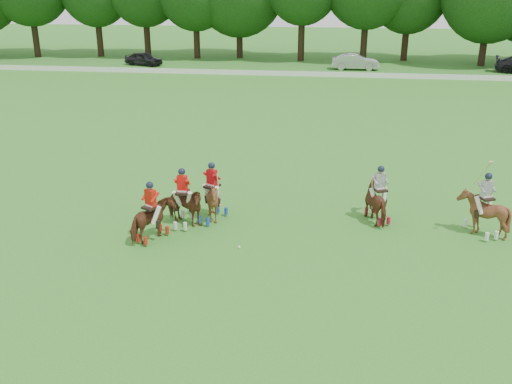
# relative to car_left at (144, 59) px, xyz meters

# --- Properties ---
(ground) EXTENTS (180.00, 180.00, 0.00)m
(ground) POSITION_rel_car_left_xyz_m (15.87, -42.50, -0.68)
(ground) COLOR #2B7120
(ground) RESTS_ON ground
(boundary_rail) EXTENTS (120.00, 0.10, 0.44)m
(boundary_rail) POSITION_rel_car_left_xyz_m (15.87, -4.50, -0.46)
(boundary_rail) COLOR white
(boundary_rail) RESTS_ON ground
(car_left) EXTENTS (4.28, 2.76, 1.36)m
(car_left) POSITION_rel_car_left_xyz_m (0.00, 0.00, 0.00)
(car_left) COLOR black
(car_left) RESTS_ON ground
(car_mid) EXTENTS (4.59, 1.63, 1.51)m
(car_mid) POSITION_rel_car_left_xyz_m (21.52, 0.00, 0.08)
(car_mid) COLOR #AAAAB0
(car_mid) RESTS_ON ground
(polo_red_a) EXTENTS (1.51, 1.90, 2.19)m
(polo_red_a) POSITION_rel_car_left_xyz_m (13.29, -39.87, 0.10)
(polo_red_a) COLOR #4B2214
(polo_red_a) RESTS_ON ground
(polo_red_b) EXTENTS (1.53, 1.31, 2.25)m
(polo_red_b) POSITION_rel_car_left_xyz_m (14.07, -38.50, 0.12)
(polo_red_b) COLOR #4B2214
(polo_red_b) RESTS_ON ground
(polo_red_c) EXTENTS (1.81, 1.89, 2.33)m
(polo_red_c) POSITION_rel_car_left_xyz_m (15.06, -37.92, 0.16)
(polo_red_c) COLOR #4B2214
(polo_red_c) RESTS_ON ground
(polo_stripe_a) EXTENTS (1.46, 1.94, 2.21)m
(polo_stripe_a) POSITION_rel_car_left_xyz_m (21.28, -37.13, 0.11)
(polo_stripe_a) COLOR #4B2214
(polo_stripe_a) RESTS_ON ground
(polo_stripe_b) EXTENTS (1.84, 1.92, 2.89)m
(polo_stripe_b) POSITION_rel_car_left_xyz_m (24.91, -37.87, 0.17)
(polo_stripe_b) COLOR #4B2214
(polo_stripe_b) RESTS_ON ground
(polo_ball) EXTENTS (0.09, 0.09, 0.09)m
(polo_ball) POSITION_rel_car_left_xyz_m (16.43, -40.13, -0.63)
(polo_ball) COLOR white
(polo_ball) RESTS_ON ground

